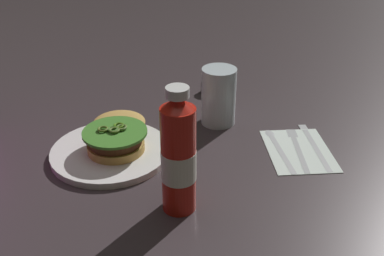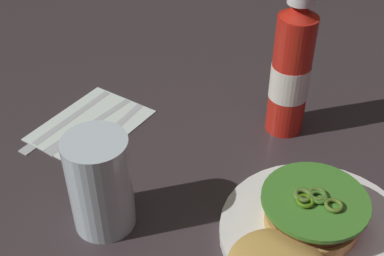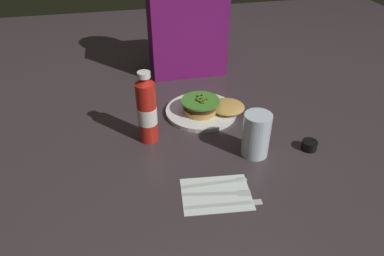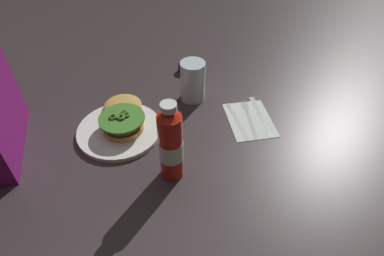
% 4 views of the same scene
% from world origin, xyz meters
% --- Properties ---
extents(ground_plane, '(3.00, 3.00, 0.00)m').
position_xyz_m(ground_plane, '(0.00, 0.00, 0.00)').
color(ground_plane, '#392F33').
extents(dinner_plate, '(0.25, 0.25, 0.01)m').
position_xyz_m(dinner_plate, '(-0.04, 0.16, 0.01)').
color(dinner_plate, white).
rests_on(dinner_plate, ground_plane).
extents(burger_sandwich, '(0.22, 0.14, 0.05)m').
position_xyz_m(burger_sandwich, '(-0.01, 0.14, 0.03)').
color(burger_sandwich, tan).
rests_on(burger_sandwich, dinner_plate).
extents(ketchup_bottle, '(0.06, 0.06, 0.23)m').
position_xyz_m(ketchup_bottle, '(-0.24, 0.04, 0.11)').
color(ketchup_bottle, red).
rests_on(ketchup_bottle, ground_plane).
extents(water_glass, '(0.08, 0.08, 0.14)m').
position_xyz_m(water_glass, '(0.07, -0.10, 0.07)').
color(water_glass, silver).
rests_on(water_glass, ground_plane).
extents(condiment_cup, '(0.05, 0.05, 0.03)m').
position_xyz_m(condiment_cup, '(0.24, -0.11, 0.01)').
color(condiment_cup, black).
rests_on(condiment_cup, ground_plane).
extents(napkin, '(0.19, 0.15, 0.00)m').
position_xyz_m(napkin, '(-0.09, -0.24, 0.00)').
color(napkin, white).
rests_on(napkin, ground_plane).
extents(butter_knife, '(0.20, 0.04, 0.00)m').
position_xyz_m(butter_knife, '(-0.07, -0.28, 0.00)').
color(butter_knife, silver).
rests_on(butter_knife, napkin).
extents(fork_utensil, '(0.18, 0.05, 0.00)m').
position_xyz_m(fork_utensil, '(-0.07, -0.24, 0.00)').
color(fork_utensil, silver).
rests_on(fork_utensil, napkin).
extents(spoon_utensil, '(0.19, 0.03, 0.00)m').
position_xyz_m(spoon_utensil, '(-0.06, -0.20, 0.00)').
color(spoon_utensil, silver).
rests_on(spoon_utensil, napkin).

